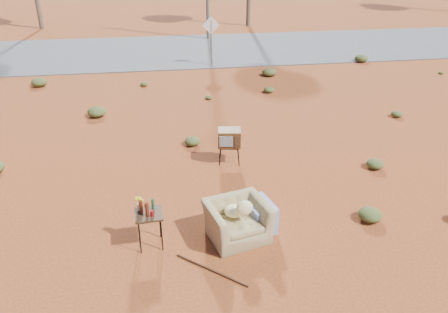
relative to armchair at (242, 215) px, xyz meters
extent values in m
plane|color=#97431E|center=(-0.57, 0.43, -0.48)|extent=(140.00, 140.00, 0.00)
cube|color=#565659|center=(-0.57, 15.43, -0.46)|extent=(140.00, 7.00, 0.04)
imported|color=#988353|center=(-0.09, -0.04, 0.03)|extent=(1.33, 1.03, 1.03)
ellipsoid|color=#F4E995|center=(-0.16, 0.00, 0.12)|extent=(0.37, 0.37, 0.22)
ellipsoid|color=#F4E995|center=(0.01, -0.22, 0.31)|extent=(0.33, 0.16, 0.33)
cube|color=navy|center=(0.41, 0.20, -0.18)|extent=(0.66, 0.86, 0.60)
cube|color=black|center=(0.25, 3.13, -0.01)|extent=(0.57, 0.47, 0.03)
cylinder|color=black|center=(-0.01, 2.99, -0.24)|extent=(0.03, 0.03, 0.47)
cylinder|color=black|center=(0.46, 2.91, -0.24)|extent=(0.03, 0.03, 0.47)
cylinder|color=black|center=(0.05, 3.35, -0.24)|extent=(0.03, 0.03, 0.47)
cylinder|color=black|center=(0.52, 3.28, -0.24)|extent=(0.03, 0.03, 0.47)
cube|color=brown|center=(0.25, 3.13, 0.23)|extent=(0.64, 0.53, 0.45)
cube|color=slate|center=(0.14, 2.91, 0.23)|extent=(0.35, 0.07, 0.28)
cube|color=#472D19|center=(0.42, 2.87, 0.23)|extent=(0.13, 0.04, 0.32)
cube|color=#362213|center=(-1.81, -0.06, 0.24)|extent=(0.55, 0.55, 0.04)
cylinder|color=black|center=(-2.00, -0.28, -0.12)|extent=(0.02, 0.02, 0.72)
cylinder|color=black|center=(-1.58, -0.25, -0.12)|extent=(0.02, 0.02, 0.72)
cylinder|color=black|center=(-2.03, 0.13, -0.12)|extent=(0.02, 0.02, 0.72)
cylinder|color=black|center=(-1.61, 0.16, -0.12)|extent=(0.02, 0.02, 0.72)
cylinder|color=#4F1C0D|center=(-1.93, -0.01, 0.40)|extent=(0.07, 0.07, 0.27)
cylinder|color=#4F1C0D|center=(-1.82, -0.14, 0.41)|extent=(0.07, 0.07, 0.29)
cylinder|color=#23522A|center=(-1.71, 0.05, 0.39)|extent=(0.06, 0.06, 0.25)
cylinder|color=red|center=(-1.74, -0.16, 0.33)|extent=(0.07, 0.07, 0.13)
cylinder|color=silver|center=(-1.97, 0.09, 0.34)|extent=(0.08, 0.08, 0.14)
ellipsoid|color=yellow|center=(-1.97, 0.09, 0.50)|extent=(0.17, 0.17, 0.12)
cylinder|color=#462312|center=(-0.73, -0.97, -0.46)|extent=(1.19, 1.04, 0.04)
cylinder|color=brown|center=(0.93, 12.43, 0.52)|extent=(0.06, 0.06, 2.00)
cube|color=silver|center=(0.93, 12.43, 1.32)|extent=(0.78, 0.04, 0.78)
ellipsoid|color=#485626|center=(3.93, 2.23, -0.36)|extent=(0.44, 0.44, 0.24)
ellipsoid|color=#485626|center=(-3.57, 6.93, -0.31)|extent=(0.60, 0.60, 0.33)
ellipsoid|color=#485626|center=(6.23, 5.43, -0.38)|extent=(0.36, 0.36, 0.20)
ellipsoid|color=#485626|center=(2.63, 8.43, -0.37)|extent=(0.40, 0.40, 0.22)
ellipsoid|color=#485626|center=(-2.07, 9.93, -0.40)|extent=(0.30, 0.30, 0.17)
camera|label=1|loc=(-1.40, -7.00, 5.01)|focal=35.00mm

